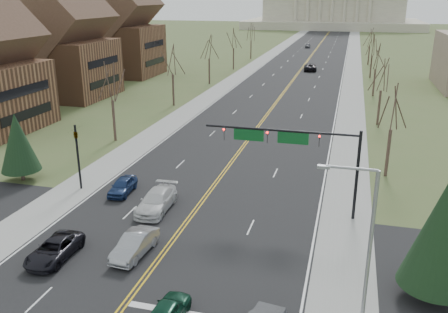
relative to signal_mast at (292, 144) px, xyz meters
The scene contains 33 objects.
ground 16.46m from the signal_mast, 118.88° to the right, with size 600.00×600.00×0.00m, color #475A2D.
road 96.96m from the signal_mast, 94.41° to the left, with size 20.00×380.00×0.01m, color black.
cross_road 12.03m from the signal_mast, 134.80° to the right, with size 120.00×14.00×0.01m, color black.
sidewalk_left 98.61m from the signal_mast, 101.39° to the left, with size 4.00×380.00×0.03m, color gray.
sidewalk_right 96.78m from the signal_mast, 87.30° to the left, with size 4.00×380.00×0.03m, color gray.
center_line 96.96m from the signal_mast, 94.41° to the left, with size 0.42×380.00×0.01m, color gold.
edge_line_left 98.20m from the signal_mast, 100.13° to the left, with size 0.15×380.00×0.01m, color silver.
edge_line_right 96.70m from the signal_mast, 88.60° to the left, with size 0.15×380.00×0.01m, color silver.
capitol 236.68m from the signal_mast, 91.80° to the left, with size 90.00×60.00×50.00m.
signal_mast is the anchor object (origin of this frame).
signal_left 19.06m from the signal_mast, behind, with size 0.32×0.36×6.00m.
street_light 14.51m from the signal_mast, 68.59° to the right, with size 2.90×0.25×9.07m.
tree_r_0 13.26m from the signal_mast, 52.51° to the left, with size 3.74×3.74×8.50m.
tree_l_0 27.17m from the signal_mast, 147.71° to the left, with size 3.96×3.96×9.00m.
tree_r_1 31.56m from the signal_mast, 75.21° to the left, with size 3.74×3.74×8.50m.
tree_l_1 41.45m from the signal_mast, 123.63° to the left, with size 3.96×3.96×9.00m.
tree_r_2 51.15m from the signal_mast, 80.94° to the left, with size 3.74×3.74×8.50m.
tree_l_2 59.15m from the signal_mast, 112.83° to the left, with size 3.96×3.96×9.00m.
tree_r_3 70.96m from the signal_mast, 83.48° to the left, with size 3.74×3.74×8.50m.
tree_l_3 77.96m from the signal_mast, 107.12° to the left, with size 3.96×3.96×9.00m.
tree_r_4 90.86m from the signal_mast, 84.91° to the left, with size 3.74×3.74×8.50m.
tree_l_4 97.25m from the signal_mast, 103.65° to the left, with size 3.96×3.96×9.00m.
conifer_r 13.56m from the signal_mast, 44.83° to the right, with size 4.20×4.20×7.50m.
conifer_l 25.53m from the signal_mast, behind, with size 3.64×3.64×6.50m.
bldg_left_mid 56.81m from the signal_mast, 139.96° to the left, with size 15.10×14.28×20.75m.
bldg_left_far 75.76m from the signal_mast, 126.91° to the left, with size 17.10×14.28×23.25m.
car_nb_inner_lead 16.88m from the signal_mast, 106.20° to the right, with size 1.58×3.94×1.34m, color #0C3523.
car_sb_inner_lead 14.09m from the signal_mast, 134.37° to the right, with size 1.58×4.54×1.50m, color gray.
car_sb_outer_lead 18.79m from the signal_mast, 141.53° to the right, with size 2.21×4.80×1.33m, color black.
car_sb_inner_second 11.89m from the signal_mast, 166.90° to the right, with size 2.25×5.55×1.61m, color silver.
car_sb_outer_second 15.62m from the signal_mast, behind, with size 1.64×4.07×1.39m, color navy.
car_far_nb 77.63m from the signal_mast, 93.87° to the left, with size 2.77×6.01×1.67m, color black.
car_far_sb 128.36m from the signal_mast, 94.71° to the left, with size 1.64×4.07×1.39m, color #484A50.
Camera 1 is at (11.34, -21.74, 16.73)m, focal length 38.00 mm.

